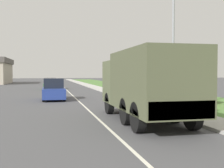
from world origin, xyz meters
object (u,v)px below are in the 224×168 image
at_px(lamp_post, 170,36).
at_px(car_second_ahead, 50,84).
at_px(car_nearest_ahead, 54,90).
at_px(pickup_truck, 182,89).
at_px(military_truck, 146,82).

bearing_deg(lamp_post, car_second_ahead, 105.61).
height_order(car_nearest_ahead, pickup_truck, pickup_truck).
height_order(military_truck, car_second_ahead, military_truck).
relative_size(car_nearest_ahead, car_second_ahead, 0.90).
bearing_deg(car_nearest_ahead, lamp_post, -51.07).
xyz_separation_m(car_nearest_ahead, car_second_ahead, (-0.18, 15.59, -0.08)).
height_order(military_truck, pickup_truck, military_truck).
relative_size(car_second_ahead, pickup_truck, 0.86).
xyz_separation_m(car_nearest_ahead, pickup_truck, (9.56, -3.19, 0.14)).
bearing_deg(car_second_ahead, pickup_truck, -62.58).
height_order(car_nearest_ahead, lamp_post, lamp_post).
bearing_deg(car_nearest_ahead, military_truck, -71.38).
bearing_deg(military_truck, pickup_truck, 54.04).
xyz_separation_m(military_truck, car_second_ahead, (-3.95, 26.77, -1.03)).
xyz_separation_m(pickup_truck, lamp_post, (-3.19, -4.70, 3.32)).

